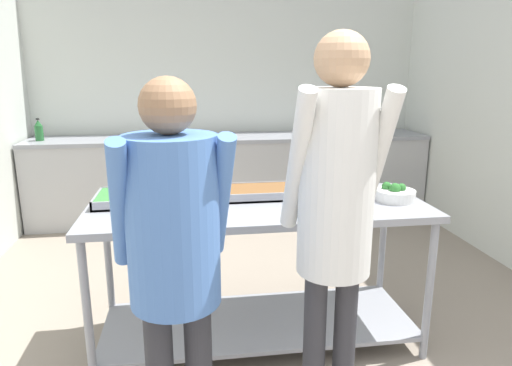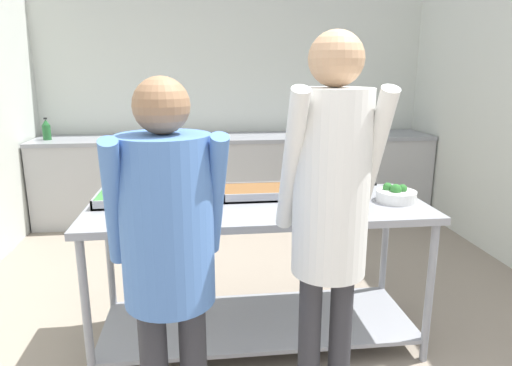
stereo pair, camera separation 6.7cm
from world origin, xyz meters
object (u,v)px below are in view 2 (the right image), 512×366
object	(u,v)px
serving_tray_vegetables	(133,197)
sauce_pan	(335,190)
guest_serving_right	(330,200)
broccoli_bowl	(396,195)
water_bottle	(46,130)
guest_serving_left	(168,238)
plate_stack	(195,203)
serving_tray_roast	(259,192)

from	to	relation	value
serving_tray_vegetables	sauce_pan	xyz separation A→B (m)	(1.19, -0.07, 0.02)
sauce_pan	guest_serving_right	xyz separation A→B (m)	(-0.28, -0.85, 0.19)
broccoli_bowl	water_bottle	distance (m)	3.63
serving_tray_vegetables	guest_serving_left	distance (m)	0.97
serving_tray_vegetables	guest_serving_right	distance (m)	1.32
plate_stack	broccoli_bowl	size ratio (longest dim) A/B	1.05
plate_stack	serving_tray_roast	distance (m)	0.44
broccoli_bowl	guest_serving_left	distance (m)	1.46
guest_serving_left	water_bottle	distance (m)	3.49
water_bottle	plate_stack	bearing A→B (deg)	-58.08
sauce_pan	guest_serving_right	world-z (taller)	guest_serving_right
sauce_pan	guest_serving_left	distance (m)	1.26
guest_serving_left	guest_serving_right	size ratio (longest dim) A/B	0.91
broccoli_bowl	water_bottle	bearing A→B (deg)	137.78
plate_stack	serving_tray_roast	bearing A→B (deg)	30.09
serving_tray_vegetables	sauce_pan	distance (m)	1.19
serving_tray_vegetables	water_bottle	size ratio (longest dim) A/B	1.81
plate_stack	serving_tray_roast	world-z (taller)	plate_stack
serving_tray_roast	broccoli_bowl	size ratio (longest dim) A/B	1.96
broccoli_bowl	plate_stack	bearing A→B (deg)	-179.13
guest_serving_right	water_bottle	distance (m)	3.80
guest_serving_left	guest_serving_right	distance (m)	0.66
sauce_pan	water_bottle	bearing A→B (deg)	135.37
serving_tray_vegetables	serving_tray_roast	size ratio (longest dim) A/B	0.91
broccoli_bowl	sauce_pan	bearing A→B (deg)	161.30
sauce_pan	broccoli_bowl	distance (m)	0.35
serving_tray_roast	guest_serving_left	xyz separation A→B (m)	(-0.48, -0.95, 0.09)
plate_stack	water_bottle	bearing A→B (deg)	121.92
broccoli_bowl	guest_serving_left	xyz separation A→B (m)	(-1.25, -0.75, 0.07)
guest_serving_left	broccoli_bowl	bearing A→B (deg)	30.88
plate_stack	guest_serving_left	xyz separation A→B (m)	(-0.10, -0.73, 0.08)
serving_tray_vegetables	guest_serving_right	bearing A→B (deg)	-45.66
sauce_pan	water_bottle	size ratio (longest dim) A/B	1.62
broccoli_bowl	guest_serving_right	xyz separation A→B (m)	(-0.61, -0.74, 0.20)
serving_tray_roast	sauce_pan	xyz separation A→B (m)	(0.45, -0.09, 0.02)
guest_serving_right	guest_serving_left	bearing A→B (deg)	-179.44
plate_stack	serving_tray_roast	size ratio (longest dim) A/B	0.53
water_bottle	serving_tray_roast	bearing A→B (deg)	-49.48
plate_stack	guest_serving_right	bearing A→B (deg)	-53.03
guest_serving_right	water_bottle	bearing A→B (deg)	123.13
serving_tray_roast	guest_serving_right	xyz separation A→B (m)	(0.17, -0.95, 0.22)
plate_stack	serving_tray_vegetables	bearing A→B (deg)	150.72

